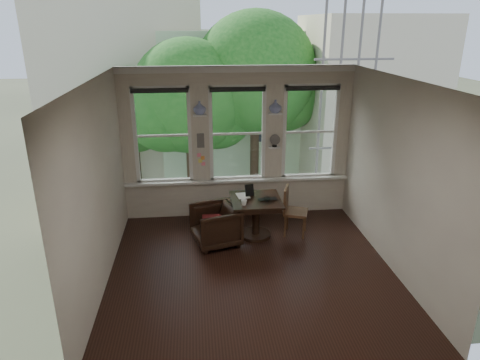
{
  "coord_description": "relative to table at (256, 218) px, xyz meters",
  "views": [
    {
      "loc": [
        -0.82,
        -5.91,
        3.73
      ],
      "look_at": [
        -0.09,
        0.9,
        1.22
      ],
      "focal_mm": 32.0,
      "sensor_mm": 36.0,
      "label": 1
    }
  ],
  "objects": [
    {
      "name": "wall_front",
      "position": [
        -0.23,
        -3.4,
        1.12
      ],
      "size": [
        4.5,
        0.0,
        4.5
      ],
      "primitive_type": "plane",
      "rotation": [
        -1.57,
        0.0,
        0.0
      ],
      "color": "beige",
      "rests_on": "ground"
    },
    {
      "name": "armchair_left",
      "position": [
        -0.75,
        -0.2,
        -0.02
      ],
      "size": [
        0.96,
        0.95,
        0.72
      ],
      "primitive_type": "imported",
      "rotation": [
        0.0,
        0.0,
        -1.31
      ],
      "color": "black",
      "rests_on": "ground"
    },
    {
      "name": "tablet",
      "position": [
        -0.1,
        0.16,
        0.48
      ],
      "size": [
        0.17,
        0.11,
        0.22
      ],
      "primitive_type": "cube",
      "rotation": [
        -0.26,
        0.0,
        0.2
      ],
      "color": "black",
      "rests_on": "table"
    },
    {
      "name": "shelf_right",
      "position": [
        0.5,
        1.0,
        1.73
      ],
      "size": [
        0.26,
        0.16,
        0.03
      ],
      "primitive_type": "cube",
      "color": "white",
      "rests_on": "ground"
    },
    {
      "name": "window_left",
      "position": [
        -1.68,
        1.1,
        1.32
      ],
      "size": [
        1.1,
        0.12,
        1.9
      ],
      "primitive_type": null,
      "color": "white",
      "rests_on": "ground"
    },
    {
      "name": "wall_back",
      "position": [
        -0.23,
        1.1,
        1.12
      ],
      "size": [
        4.5,
        0.0,
        4.5
      ],
      "primitive_type": "plane",
      "rotation": [
        1.57,
        0.0,
        0.0
      ],
      "color": "beige",
      "rests_on": "ground"
    },
    {
      "name": "laptop",
      "position": [
        0.2,
        -0.12,
        0.39
      ],
      "size": [
        0.35,
        0.24,
        0.03
      ],
      "primitive_type": "imported",
      "rotation": [
        0.0,
        0.0,
        0.08
      ],
      "color": "black",
      "rests_on": "table"
    },
    {
      "name": "wall_right",
      "position": [
        2.02,
        -1.15,
        1.12
      ],
      "size": [
        0.0,
        4.5,
        4.5
      ],
      "primitive_type": "plane",
      "rotation": [
        1.57,
        0.0,
        -1.57
      ],
      "color": "beige",
      "rests_on": "ground"
    },
    {
      "name": "drinking_glass",
      "position": [
        0.18,
        -0.13,
        0.42
      ],
      "size": [
        0.14,
        0.14,
        0.09
      ],
      "primitive_type": "imported",
      "rotation": [
        0.0,
        0.0,
        -0.32
      ],
      "color": "white",
      "rests_on": "table"
    },
    {
      "name": "wall_left",
      "position": [
        -2.48,
        -1.15,
        1.12
      ],
      "size": [
        0.0,
        4.5,
        4.5
      ],
      "primitive_type": "plane",
      "rotation": [
        1.57,
        0.0,
        1.57
      ],
      "color": "beige",
      "rests_on": "ground"
    },
    {
      "name": "window_right",
      "position": [
        1.22,
        1.1,
        1.32
      ],
      "size": [
        1.1,
        0.12,
        1.9
      ],
      "primitive_type": null,
      "color": "white",
      "rests_on": "ground"
    },
    {
      "name": "papers",
      "position": [
        -0.22,
        0.18,
        0.38
      ],
      "size": [
        0.26,
        0.33,
        0.0
      ],
      "primitive_type": "cube",
      "rotation": [
        0.0,
        0.0,
        0.14
      ],
      "color": "silver",
      "rests_on": "table"
    },
    {
      "name": "vase_left",
      "position": [
        -0.95,
        1.0,
        1.86
      ],
      "size": [
        0.24,
        0.24,
        0.25
      ],
      "primitive_type": "imported",
      "color": "white",
      "rests_on": "shelf_left"
    },
    {
      "name": "desk_fan",
      "position": [
        0.5,
        0.98,
        1.16
      ],
      "size": [
        0.2,
        0.2,
        0.24
      ],
      "primitive_type": null,
      "color": "#59544F",
      "rests_on": "ground"
    },
    {
      "name": "window_center",
      "position": [
        -0.23,
        1.1,
        1.32
      ],
      "size": [
        1.1,
        0.12,
        1.9
      ],
      "primitive_type": null,
      "color": "white",
      "rests_on": "ground"
    },
    {
      "name": "table",
      "position": [
        0.0,
        0.0,
        0.0
      ],
      "size": [
        0.9,
        0.9,
        0.75
      ],
      "primitive_type": null,
      "color": "black",
      "rests_on": "ground"
    },
    {
      "name": "ground",
      "position": [
        -0.23,
        -1.15,
        -0.38
      ],
      "size": [
        4.5,
        4.5,
        0.0
      ],
      "primitive_type": "plane",
      "color": "black",
      "rests_on": "ground"
    },
    {
      "name": "sticky_notes",
      "position": [
        -0.95,
        1.03,
        0.88
      ],
      "size": [
        0.16,
        0.01,
        0.24
      ],
      "primitive_type": null,
      "color": "pink",
      "rests_on": "ground"
    },
    {
      "name": "shelf_left",
      "position": [
        -0.95,
        1.0,
        1.73
      ],
      "size": [
        0.26,
        0.16,
        0.03
      ],
      "primitive_type": "cube",
      "color": "white",
      "rests_on": "ground"
    },
    {
      "name": "cushion_red",
      "position": [
        -0.75,
        -0.2,
        0.08
      ],
      "size": [
        0.45,
        0.45,
        0.06
      ],
      "primitive_type": "cube",
      "color": "maroon",
      "rests_on": "armchair_left"
    },
    {
      "name": "intercom",
      "position": [
        -0.95,
        1.03,
        1.23
      ],
      "size": [
        0.14,
        0.06,
        0.28
      ],
      "primitive_type": "cube",
      "color": "#59544F",
      "rests_on": "ground"
    },
    {
      "name": "vase_right",
      "position": [
        0.5,
        1.0,
        1.86
      ],
      "size": [
        0.24,
        0.24,
        0.25
      ],
      "primitive_type": "imported",
      "color": "white",
      "rests_on": "shelf_right"
    },
    {
      "name": "ceiling",
      "position": [
        -0.23,
        -1.15,
        2.62
      ],
      "size": [
        4.5,
        4.5,
        0.0
      ],
      "primitive_type": "plane",
      "rotation": [
        3.14,
        0.0,
        0.0
      ],
      "color": "silver",
      "rests_on": "ground"
    },
    {
      "name": "mug",
      "position": [
        -0.25,
        -0.25,
        0.42
      ],
      "size": [
        0.13,
        0.13,
        0.1
      ],
      "primitive_type": "imported",
      "rotation": [
        0.0,
        0.0,
        -0.26
      ],
      "color": "white",
      "rests_on": "table"
    },
    {
      "name": "side_chair_right",
      "position": [
        0.75,
        0.01,
        0.09
      ],
      "size": [
        0.54,
        0.54,
        0.92
      ],
      "primitive_type": null,
      "rotation": [
        0.0,
        0.0,
        1.23
      ],
      "color": "#462719",
      "rests_on": "ground"
    }
  ]
}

